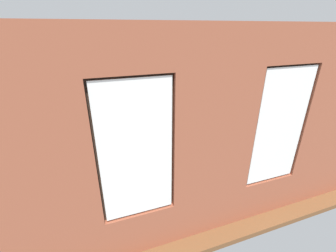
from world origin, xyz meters
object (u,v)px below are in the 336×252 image
Objects in this scene: cup_ceramic at (168,142)px; papasan_chair at (125,123)px; tv_flatscreen at (18,143)px; potted_plant_by_left_couch at (213,117)px; coffee_table at (163,144)px; potted_plant_near_tv at (47,178)px; potted_plant_mid_room_small at (172,127)px; potted_plant_corner_far_left at (311,150)px; couch_left at (252,132)px; media_console at (27,172)px; couch_by_window at (191,187)px; potted_plant_beside_window_right at (76,195)px; potted_plant_between_couches at (258,149)px; table_plant_small at (163,138)px; remote_silver at (156,142)px.

papasan_chair is at bearing -63.03° from cup_ceramic.
potted_plant_by_left_couch is (-5.28, -1.44, -0.69)m from tv_flatscreen.
tv_flatscreen reaches higher than coffee_table.
potted_plant_near_tv reaches higher than potted_plant_mid_room_small.
couch_left is at bearing -84.94° from potted_plant_corner_far_left.
media_console is 6.09m from potted_plant_corner_far_left.
potted_plant_beside_window_right is at bearing 3.00° from couch_by_window.
potted_plant_corner_far_left is at bearing -179.90° from potted_plant_beside_window_right.
potted_plant_between_couches reaches higher than tv_flatscreen.
tv_flatscreen is 1.13m from potted_plant_near_tv.
table_plant_small is 0.19× the size of papasan_chair.
couch_by_window reaches higher than coffee_table.
papasan_chair is 2.16× the size of potted_plant_mid_room_small.
tv_flatscreen is at bearing -28.64° from couch_by_window.
potted_plant_corner_far_left is at bearing 146.85° from table_plant_small.
potted_plant_by_left_couch is (-2.25, -3.09, -0.04)m from couch_by_window.
potted_plant_by_left_couch is 0.31× the size of potted_plant_between_couches.
tv_flatscreen is 2.07× the size of potted_plant_mid_room_small.
potted_plant_between_couches is at bearing -177.45° from potted_plant_beside_window_right.
media_console is 2.11m from potted_plant_beside_window_right.
table_plant_small is at bearing -47.55° from cup_ceramic.
coffee_table is at bearing -137.35° from potted_plant_beside_window_right.
potted_plant_mid_room_small is 3.82m from potted_plant_beside_window_right.
papasan_chair is 2.63× the size of potted_plant_by_left_couch.
potted_plant_by_left_couch is (-2.12, -1.48, -0.17)m from cup_ceramic.
potted_plant_beside_window_right reaches higher than cup_ceramic.
remote_silver is at bearing -133.42° from potted_plant_beside_window_right.
potted_plant_beside_window_right is (1.98, 1.82, 0.27)m from table_plant_small.
potted_plant_near_tv is 4.02m from potted_plant_between_couches.
couch_left is 1.73m from potted_plant_corner_far_left.
couch_by_window reaches higher than table_plant_small.
potted_plant_beside_window_right reaches higher than couch_left.
couch_by_window is 21.21× the size of cup_ceramic.
tv_flatscreen is 2.06m from potted_plant_beside_window_right.
couch_left is at bearing 179.48° from tv_flatscreen.
potted_plant_corner_far_left is at bearing 178.08° from couch_by_window.
media_console is at bearing -28.60° from couch_by_window.
potted_plant_corner_far_left reaches higher than couch_by_window.
remote_silver is 3.51m from potted_plant_corner_far_left.
potted_plant_mid_room_small reaches higher than cup_ceramic.
coffee_table is at bearing -48.80° from potted_plant_between_couches.
potted_plant_near_tv is at bearing -79.64° from couch_left.
table_plant_small is at bearing -137.35° from potted_plant_beside_window_right.
table_plant_small is 2.24m from potted_plant_between_couches.
tv_flatscreen is at bearing 119.88° from remote_silver.
potted_plant_near_tv is at bearing 54.06° from papasan_chair.
coffee_table is 2.70m from potted_plant_near_tv.
media_console reaches higher than remote_silver.
potted_plant_mid_room_small reaches higher than coffee_table.
potted_plant_between_couches is at bearing 124.57° from papasan_chair.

